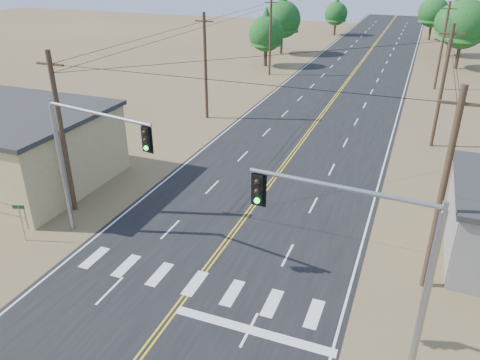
% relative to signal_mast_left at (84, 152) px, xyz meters
% --- Properties ---
extents(road, '(15.00, 200.00, 0.02)m').
position_rel_signal_mast_left_xyz_m(road, '(7.02, 20.37, -5.38)').
color(road, black).
rests_on(road, ground).
extents(utility_pole_left_near, '(1.80, 0.30, 10.00)m').
position_rel_signal_mast_left_xyz_m(utility_pole_left_near, '(-3.48, 2.37, -0.27)').
color(utility_pole_left_near, '#4C3826').
rests_on(utility_pole_left_near, ground).
extents(utility_pole_left_mid, '(1.80, 0.30, 10.00)m').
position_rel_signal_mast_left_xyz_m(utility_pole_left_mid, '(-3.48, 22.37, -0.27)').
color(utility_pole_left_mid, '#4C3826').
rests_on(utility_pole_left_mid, ground).
extents(utility_pole_left_far, '(1.80, 0.30, 10.00)m').
position_rel_signal_mast_left_xyz_m(utility_pole_left_far, '(-3.48, 42.37, -0.27)').
color(utility_pole_left_far, '#4C3826').
rests_on(utility_pole_left_far, ground).
extents(utility_pole_right_near, '(1.80, 0.30, 10.00)m').
position_rel_signal_mast_left_xyz_m(utility_pole_right_near, '(17.52, 2.37, -0.27)').
color(utility_pole_right_near, '#4C3826').
rests_on(utility_pole_right_near, ground).
extents(utility_pole_right_mid, '(1.80, 0.30, 10.00)m').
position_rel_signal_mast_left_xyz_m(utility_pole_right_mid, '(17.52, 22.37, -0.27)').
color(utility_pole_right_mid, '#4C3826').
rests_on(utility_pole_right_mid, ground).
extents(utility_pole_right_far, '(1.80, 0.30, 10.00)m').
position_rel_signal_mast_left_xyz_m(utility_pole_right_far, '(17.52, 42.37, -0.27)').
color(utility_pole_right_far, '#4C3826').
rests_on(utility_pole_right_far, ground).
extents(signal_mast_left, '(6.94, 1.59, 7.92)m').
position_rel_signal_mast_left_xyz_m(signal_mast_left, '(0.00, 0.00, 0.00)').
color(signal_mast_left, gray).
rests_on(signal_mast_left, ground).
extents(signal_mast_right, '(6.65, 0.76, 7.90)m').
position_rel_signal_mast_left_xyz_m(signal_mast_right, '(15.25, -4.08, -0.04)').
color(signal_mast_right, gray).
rests_on(signal_mast_right, ground).
extents(street_sign, '(0.65, 0.25, 2.29)m').
position_rel_signal_mast_left_xyz_m(street_sign, '(-3.68, -1.63, -3.86)').
color(street_sign, gray).
rests_on(street_sign, ground).
extents(tree_left_near, '(4.95, 4.95, 8.24)m').
position_rel_signal_mast_left_xyz_m(tree_left_near, '(-5.75, 47.42, -0.35)').
color(tree_left_near, '#3F2D1E').
rests_on(tree_left_near, ground).
extents(tree_left_mid, '(5.83, 5.83, 9.72)m').
position_rel_signal_mast_left_xyz_m(tree_left_mid, '(-6.32, 57.34, 0.56)').
color(tree_left_mid, '#3F2D1E').
rests_on(tree_left_mid, ground).
extents(tree_left_far, '(4.48, 4.48, 7.47)m').
position_rel_signal_mast_left_xyz_m(tree_left_far, '(-1.98, 80.22, -0.82)').
color(tree_left_far, '#3F2D1E').
rests_on(tree_left_far, ground).
extents(tree_right_near, '(6.60, 6.60, 11.00)m').
position_rel_signal_mast_left_xyz_m(tree_right_near, '(20.17, 55.55, 1.34)').
color(tree_right_near, '#3F2D1E').
rests_on(tree_right_near, ground).
extents(tree_right_mid, '(5.63, 5.63, 9.39)m').
position_rel_signal_mast_left_xyz_m(tree_right_mid, '(19.14, 65.18, 0.35)').
color(tree_right_mid, '#3F2D1E').
rests_on(tree_right_mid, ground).
extents(tree_right_far, '(5.47, 5.47, 9.12)m').
position_rel_signal_mast_left_xyz_m(tree_right_far, '(16.02, 80.73, 0.19)').
color(tree_right_far, '#3F2D1E').
rests_on(tree_right_far, ground).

